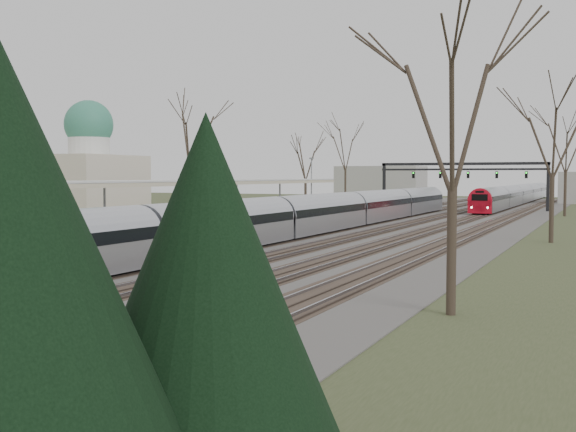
# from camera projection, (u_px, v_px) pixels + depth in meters

# --- Properties ---
(track_bed) EXTENTS (24.00, 160.00, 0.22)m
(track_bed) POSITION_uv_depth(u_px,v_px,m) (398.00, 224.00, 64.12)
(track_bed) COLOR #474442
(track_bed) RESTS_ON ground
(platform) EXTENTS (3.50, 69.00, 1.00)m
(platform) POSITION_uv_depth(u_px,v_px,m) (207.00, 230.00, 51.96)
(platform) COLOR #9E9B93
(platform) RESTS_ON ground
(canopy) EXTENTS (4.10, 50.00, 3.11)m
(canopy) POSITION_uv_depth(u_px,v_px,m) (172.00, 183.00, 47.66)
(canopy) COLOR slate
(canopy) RESTS_ON platform
(dome_building) EXTENTS (10.00, 8.00, 10.30)m
(dome_building) POSITION_uv_depth(u_px,v_px,m) (73.00, 184.00, 57.41)
(dome_building) COLOR beige
(dome_building) RESTS_ON ground
(signal_gantry) EXTENTS (21.00, 0.59, 6.08)m
(signal_gantry) POSITION_uv_depth(u_px,v_px,m) (463.00, 172.00, 91.16)
(signal_gantry) COLOR black
(signal_gantry) RESTS_ON ground
(evergreen_clump) EXTENTS (5.90, 7.10, 6.50)m
(evergreen_clump) POSITION_uv_depth(u_px,v_px,m) (59.00, 277.00, 7.99)
(evergreen_clump) COLOR #2D231C
(evergreen_clump) RESTS_ON ground
(tree_west_far) EXTENTS (5.50, 5.50, 11.33)m
(tree_west_far) POSITION_uv_depth(u_px,v_px,m) (190.00, 135.00, 64.36)
(tree_west_far) COLOR #2D231C
(tree_west_far) RESTS_ON ground
(tree_east_near) EXTENTS (4.50, 4.50, 9.27)m
(tree_east_near) POSITION_uv_depth(u_px,v_px,m) (453.00, 105.00, 22.12)
(tree_east_near) COLOR #2D231C
(tree_east_near) RESTS_ON ground
(tree_east_far) EXTENTS (5.00, 5.00, 10.30)m
(tree_east_far) POSITION_uv_depth(u_px,v_px,m) (553.00, 131.00, 46.27)
(tree_east_far) COLOR #2D231C
(tree_east_far) RESTS_ON ground
(train_near) EXTENTS (2.62, 75.21, 3.05)m
(train_near) POSITION_uv_depth(u_px,v_px,m) (318.00, 215.00, 53.90)
(train_near) COLOR #AEB1B9
(train_near) RESTS_ON ground
(train_far) EXTENTS (2.62, 75.21, 3.05)m
(train_far) POSITION_uv_depth(u_px,v_px,m) (520.00, 194.00, 112.15)
(train_far) COLOR #AEB1B9
(train_far) RESTS_ON ground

